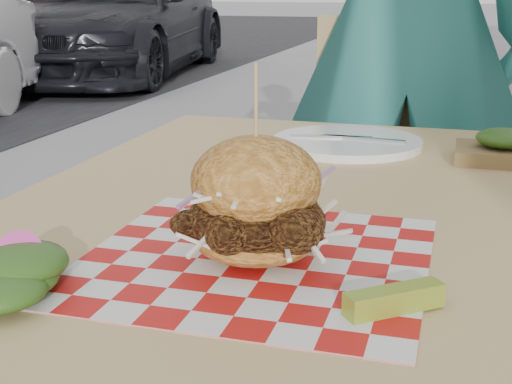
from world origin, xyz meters
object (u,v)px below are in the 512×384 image
diner (406,29)px  car_dark (118,19)px  sandwich (256,206)px  patio_chair (391,173)px  patio_table (299,263)px

diner → car_dark: 6.95m
car_dark → sandwich: 7.93m
patio_chair → patio_table: bearing=-74.5°
diner → sandwich: diner is taller
patio_table → sandwich: (-0.00, -0.19, 0.14)m
patio_table → patio_chair: 0.99m
patio_table → patio_chair: bearing=88.3°
sandwich → patio_table: bearing=88.5°
patio_chair → sandwich: sandwich is taller
patio_chair → sandwich: (-0.03, -1.17, 0.26)m
patio_chair → diner: bearing=24.9°
patio_table → car_dark: bearing=118.4°
patio_table → sandwich: size_ratio=5.81×
sandwich → patio_chair: bearing=88.3°
patio_chair → sandwich: size_ratio=4.60×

